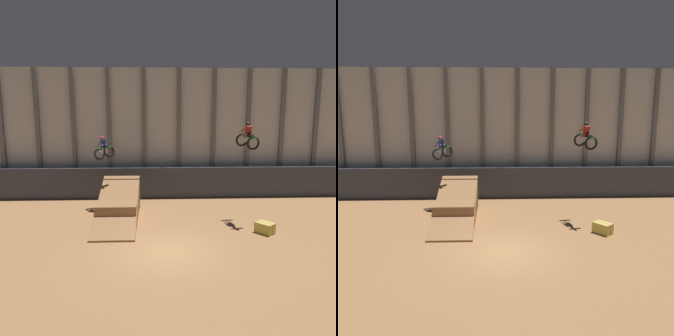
% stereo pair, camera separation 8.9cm
% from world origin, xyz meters
% --- Properties ---
extents(ground_plane, '(60.00, 60.00, 0.00)m').
position_xyz_m(ground_plane, '(0.00, 0.00, 0.00)').
color(ground_plane, '#996B42').
extents(arena_back_wall, '(32.00, 0.40, 9.25)m').
position_xyz_m(arena_back_wall, '(0.00, 10.30, 4.63)').
color(arena_back_wall, silver).
rests_on(arena_back_wall, ground_plane).
extents(lower_barrier, '(31.36, 0.20, 2.23)m').
position_xyz_m(lower_barrier, '(0.00, 9.19, 1.12)').
color(lower_barrier, '#383D47').
rests_on(lower_barrier, ground_plane).
extents(dirt_ramp, '(2.26, 5.93, 2.19)m').
position_xyz_m(dirt_ramp, '(-2.63, 5.11, 0.73)').
color(dirt_ramp, olive).
rests_on(dirt_ramp, ground_plane).
extents(rider_bike_left_air, '(1.53, 1.76, 1.60)m').
position_xyz_m(rider_bike_left_air, '(-3.69, 6.63, 3.87)').
color(rider_bike_left_air, black).
extents(rider_bike_right_air, '(0.98, 1.81, 1.47)m').
position_xyz_m(rider_bike_right_air, '(4.55, 3.93, 4.78)').
color(rider_bike_right_air, black).
extents(hay_bale_trackside, '(1.03, 1.08, 0.57)m').
position_xyz_m(hay_bale_trackside, '(5.09, 2.04, 0.28)').
color(hay_bale_trackside, '#CCB751').
rests_on(hay_bale_trackside, ground_plane).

